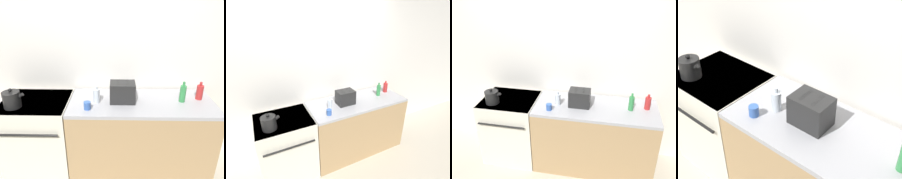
# 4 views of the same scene
# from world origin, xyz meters

# --- Properties ---
(wall_back) EXTENTS (8.00, 0.05, 2.60)m
(wall_back) POSITION_xyz_m (0.00, 0.71, 1.30)
(wall_back) COLOR silver
(wall_back) RESTS_ON ground_plane
(stove) EXTENTS (0.72, 0.67, 0.92)m
(stove) POSITION_xyz_m (-0.59, 0.32, 0.47)
(stove) COLOR silver
(stove) RESTS_ON ground_plane
(counter_block) EXTENTS (1.54, 0.65, 0.92)m
(counter_block) POSITION_xyz_m (0.55, 0.33, 0.46)
(counter_block) COLOR tan
(counter_block) RESTS_ON ground_plane
(kettle) EXTENTS (0.21, 0.17, 0.20)m
(kettle) POSITION_xyz_m (-0.77, 0.18, 1.00)
(kettle) COLOR black
(kettle) RESTS_ON stove
(toaster) EXTENTS (0.26, 0.19, 0.21)m
(toaster) POSITION_xyz_m (0.34, 0.33, 1.02)
(toaster) COLOR black
(toaster) RESTS_ON counter_block
(bottle_green) EXTENTS (0.06, 0.06, 0.22)m
(bottle_green) POSITION_xyz_m (0.98, 0.33, 1.01)
(bottle_green) COLOR #338C47
(bottle_green) RESTS_ON counter_block
(bottle_red) EXTENTS (0.07, 0.07, 0.20)m
(bottle_red) POSITION_xyz_m (1.17, 0.40, 1.00)
(bottle_red) COLOR #B72828
(bottle_red) RESTS_ON counter_block
(bottle_clear) EXTENTS (0.07, 0.07, 0.19)m
(bottle_clear) POSITION_xyz_m (0.07, 0.29, 0.99)
(bottle_clear) COLOR silver
(bottle_clear) RESTS_ON counter_block
(cup_blue) EXTENTS (0.07, 0.07, 0.08)m
(cup_blue) POSITION_xyz_m (-0.01, 0.14, 0.96)
(cup_blue) COLOR #3860B2
(cup_blue) RESTS_ON counter_block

